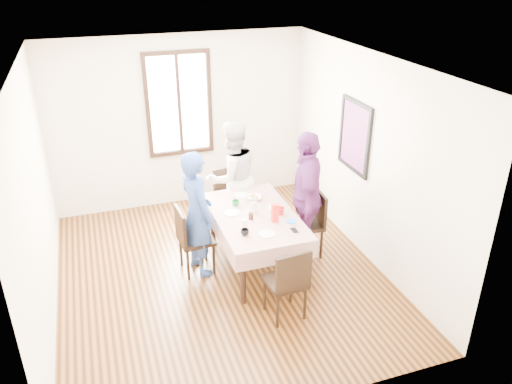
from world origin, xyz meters
The scene contains 31 objects.
ground centered at (0.00, 0.00, 0.00)m, with size 4.50×4.50×0.00m, color black.
back_wall centered at (0.00, 2.25, 1.35)m, with size 4.00×4.00×0.00m, color beige.
right_wall centered at (2.00, 0.00, 1.35)m, with size 4.50×4.50×0.00m, color beige.
window_frame centered at (0.00, 2.23, 1.65)m, with size 1.02×0.06×1.62m, color black.
window_pane centered at (0.00, 2.24, 1.65)m, with size 0.90×0.02×1.50m, color white.
art_poster centered at (1.98, 0.30, 1.55)m, with size 0.04×0.76×0.96m, color red.
dining_table centered at (0.49, 0.04, 0.38)m, with size 0.89×1.53×0.75m, color black.
tablecloth centered at (0.49, 0.04, 0.76)m, with size 1.01×1.65×0.01m, color #5D0E0B.
chair_left centered at (-0.25, 0.18, 0.46)m, with size 0.42×0.42×0.91m, color black.
chair_right centered at (1.22, 0.09, 0.46)m, with size 0.42×0.42×0.91m, color black.
chair_far centered at (0.49, 1.09, 0.46)m, with size 0.42×0.42×0.91m, color black.
chair_near centered at (0.49, -1.01, 0.46)m, with size 0.42×0.42×0.91m, color black.
person_left centered at (-0.23, 0.18, 0.82)m, with size 0.60×0.39×1.65m, color #2B488E.
person_far centered at (0.49, 1.08, 0.84)m, with size 0.82×0.64×1.68m, color beige.
person_right centered at (1.20, 0.09, 0.89)m, with size 1.04×0.43×1.77m, color #6A2A6D.
mug_black centered at (0.21, -0.41, 0.80)m, with size 0.10×0.10×0.08m, color black.
mug_flag centered at (0.79, -0.06, 0.81)m, with size 0.10×0.10×0.10m, color red.
mug_green centered at (0.33, 0.36, 0.80)m, with size 0.09×0.09×0.07m, color #0C7226.
serving_bowl centered at (0.62, 0.45, 0.79)m, with size 0.20×0.20×0.05m, color white.
juice_carton centered at (0.66, -0.21, 0.88)m, with size 0.08×0.08×0.24m, color red.
butter_tub centered at (0.81, -0.38, 0.79)m, with size 0.12×0.12×0.06m, color white.
jam_jar centered at (0.40, -0.06, 0.80)m, with size 0.06×0.06×0.08m, color black.
drinking_glass centered at (0.26, -0.21, 0.81)m, with size 0.07×0.07×0.10m, color silver.
smartphone centered at (0.80, -0.50, 0.77)m, with size 0.06×0.13×0.01m, color black.
flower_vase centered at (0.49, 0.09, 0.84)m, with size 0.08×0.08×0.15m, color silver.
plate_left centered at (0.22, 0.17, 0.77)m, with size 0.20×0.20×0.01m, color white.
plate_right centered at (0.79, 0.12, 0.77)m, with size 0.20×0.20×0.01m, color white.
plate_far centered at (0.49, 0.61, 0.77)m, with size 0.20×0.20×0.01m, color white.
plate_near centered at (0.46, -0.47, 0.77)m, with size 0.20×0.20×0.01m, color white.
butter_lid centered at (0.81, -0.38, 0.83)m, with size 0.12×0.12×0.01m, color blue.
flower_bunch centered at (0.49, 0.09, 0.97)m, with size 0.09×0.09×0.10m, color yellow, non-canonical shape.
Camera 1 is at (-1.31, -5.29, 3.79)m, focal length 35.42 mm.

